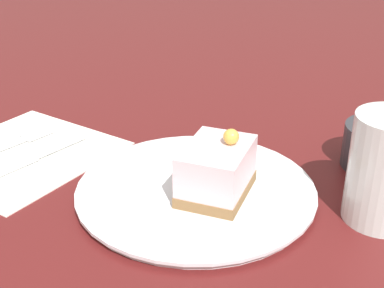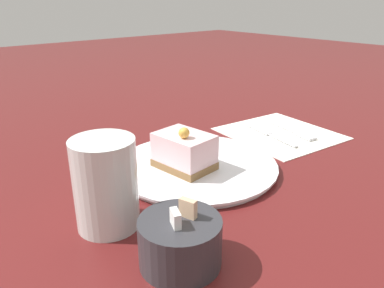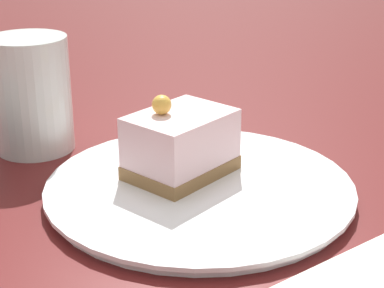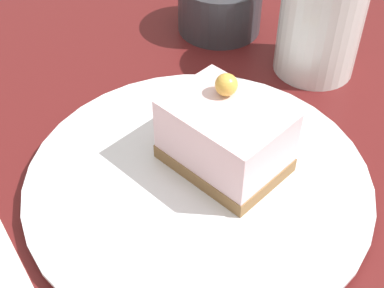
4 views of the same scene
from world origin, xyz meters
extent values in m
plane|color=#5B1919|center=(0.00, 0.00, 0.00)|extent=(4.00, 4.00, 0.00)
cylinder|color=white|center=(0.03, 0.02, 0.01)|extent=(0.27, 0.27, 0.01)
cylinder|color=white|center=(0.03, 0.02, 0.01)|extent=(0.29, 0.29, 0.00)
cube|color=olive|center=(0.06, 0.01, 0.02)|extent=(0.08, 0.10, 0.01)
cube|color=silver|center=(0.06, 0.01, 0.05)|extent=(0.08, 0.10, 0.05)
sphere|color=#EFB747|center=(0.07, 0.03, 0.08)|extent=(0.02, 0.02, 0.02)
cylinder|color=silver|center=(0.24, 0.07, 0.06)|extent=(0.08, 0.08, 0.12)
camera|label=1|loc=(0.28, -0.47, 0.34)|focal=50.00mm
camera|label=2|loc=(0.43, 0.47, 0.29)|focal=35.00mm
camera|label=3|loc=(-0.35, 0.39, 0.27)|focal=60.00mm
camera|label=4|loc=(-0.16, -0.21, 0.33)|focal=50.00mm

